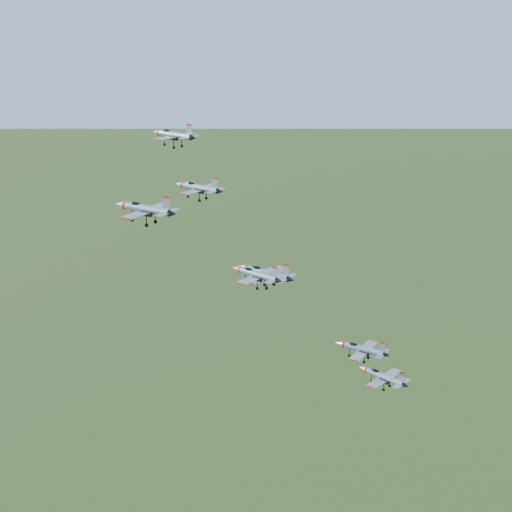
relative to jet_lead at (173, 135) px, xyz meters
The scene contains 7 objects.
jet_lead is the anchor object (origin of this frame).
jet_left_high 25.82m from the jet_lead, 45.06° to the right, with size 11.33×9.40×3.03m.
jet_right_high 40.89m from the jet_lead, 61.82° to the right, with size 12.67×10.43×3.39m.
jet_left_low 37.09m from the jet_lead, 17.99° to the right, with size 13.76×11.48×3.68m.
jet_right_low 46.20m from the jet_lead, 36.81° to the right, with size 10.99×9.22×2.94m.
jet_trail 60.96m from the jet_lead, 15.08° to the right, with size 10.82×8.90×2.90m.
jet_extra 66.61m from the jet_lead, 11.15° to the right, with size 11.05×9.36×2.99m.
Camera 1 is at (67.32, -109.94, 162.15)m, focal length 50.00 mm.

